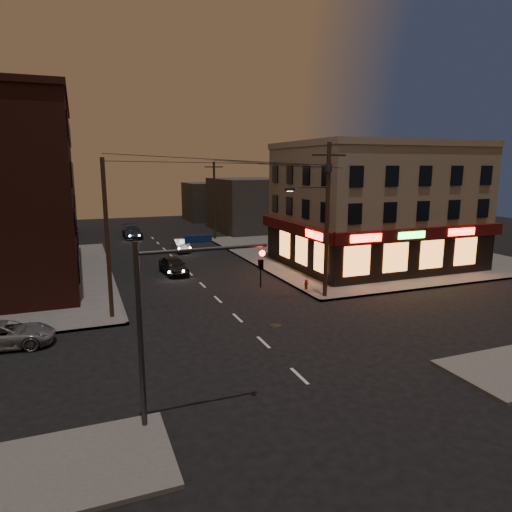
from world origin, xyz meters
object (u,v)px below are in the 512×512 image
sedan_near (173,265)px  sedan_far (132,232)px  sedan_mid (181,245)px  fire_hydrant (306,284)px  suv_cross (4,335)px

sedan_near → sedan_far: bearing=87.4°
sedan_far → sedan_near: bearing=-87.4°
sedan_mid → sedan_far: (-3.65, 10.99, 0.12)m
sedan_far → fire_hydrant: (8.68, -29.28, -0.23)m
sedan_near → sedan_mid: bearing=69.3°
suv_cross → sedan_mid: bearing=-26.6°
sedan_far → sedan_mid: bearing=-71.8°
fire_hydrant → sedan_far: bearing=106.5°
sedan_mid → fire_hydrant: bearing=-74.9°
sedan_mid → fire_hydrant: (5.03, -18.29, -0.11)m
suv_cross → sedan_mid: suv_cross is taller
sedan_near → fire_hydrant: bearing=-53.5°
suv_cross → sedan_mid: size_ratio=1.19×
suv_cross → sedan_mid: 25.75m
sedan_near → fire_hydrant: 11.53m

